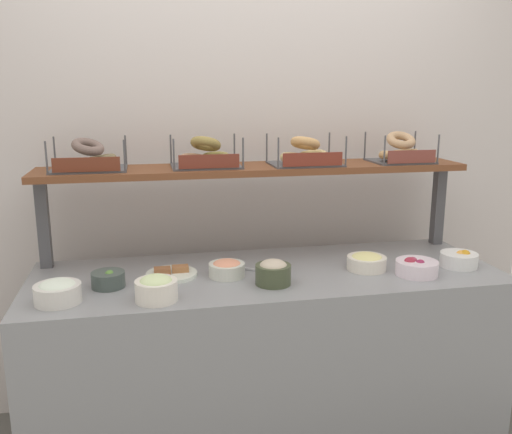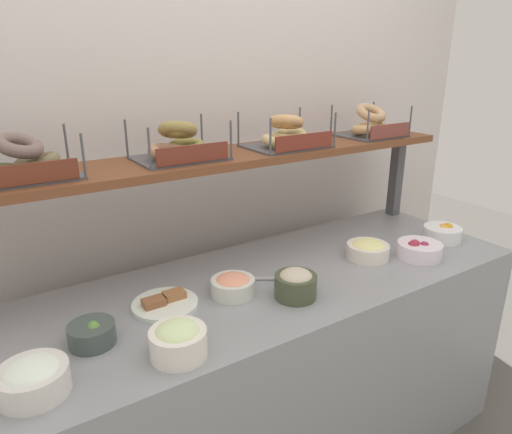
# 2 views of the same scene
# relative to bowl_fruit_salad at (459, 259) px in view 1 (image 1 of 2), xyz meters

# --- Properties ---
(back_wall) EXTENTS (3.22, 0.06, 2.40)m
(back_wall) POSITION_rel_bowl_fruit_salad_xyz_m (-0.86, 0.65, 0.32)
(back_wall) COLOR silver
(back_wall) RESTS_ON ground_plane
(deli_counter) EXTENTS (2.02, 0.70, 0.85)m
(deli_counter) POSITION_rel_bowl_fruit_salad_xyz_m (-0.86, 0.10, -0.46)
(deli_counter) COLOR gray
(deli_counter) RESTS_ON ground_plane
(shelf_riser_left) EXTENTS (0.05, 0.05, 0.40)m
(shelf_riser_left) POSITION_rel_bowl_fruit_salad_xyz_m (-1.81, 0.37, 0.17)
(shelf_riser_left) COLOR #4C4C51
(shelf_riser_left) RESTS_ON deli_counter
(shelf_riser_right) EXTENTS (0.05, 0.05, 0.40)m
(shelf_riser_right) POSITION_rel_bowl_fruit_salad_xyz_m (0.09, 0.37, 0.17)
(shelf_riser_right) COLOR #4C4C51
(shelf_riser_right) RESTS_ON deli_counter
(upper_shelf) EXTENTS (1.98, 0.32, 0.03)m
(upper_shelf) POSITION_rel_bowl_fruit_salad_xyz_m (-0.86, 0.37, 0.38)
(upper_shelf) COLOR brown
(upper_shelf) RESTS_ON shelf_riser_left
(bowl_fruit_salad) EXTENTS (0.16, 0.16, 0.08)m
(bowl_fruit_salad) POSITION_rel_bowl_fruit_salad_xyz_m (0.00, 0.00, 0.00)
(bowl_fruit_salad) COLOR white
(bowl_fruit_salad) RESTS_ON deli_counter
(bowl_lox_spread) EXTENTS (0.15, 0.15, 0.07)m
(bowl_lox_spread) POSITION_rel_bowl_fruit_salad_xyz_m (-1.04, 0.08, 0.00)
(bowl_lox_spread) COLOR silver
(bowl_lox_spread) RESTS_ON deli_counter
(bowl_egg_salad) EXTENTS (0.17, 0.17, 0.07)m
(bowl_egg_salad) POSITION_rel_bowl_fruit_salad_xyz_m (-0.42, 0.04, 0.00)
(bowl_egg_salad) COLOR white
(bowl_egg_salad) RESTS_ON deli_counter
(bowl_cream_cheese) EXTENTS (0.17, 0.17, 0.09)m
(bowl_cream_cheese) POSITION_rel_bowl_fruit_salad_xyz_m (-1.70, -0.09, 0.01)
(bowl_cream_cheese) COLOR silver
(bowl_cream_cheese) RESTS_ON deli_counter
(bowl_beet_salad) EXTENTS (0.18, 0.18, 0.08)m
(bowl_beet_salad) POSITION_rel_bowl_fruit_salad_xyz_m (-0.24, -0.07, 0.00)
(bowl_beet_salad) COLOR white
(bowl_beet_salad) RESTS_ON deli_counter
(bowl_tuna_salad) EXTENTS (0.15, 0.15, 0.10)m
(bowl_tuna_salad) POSITION_rel_bowl_fruit_salad_xyz_m (-0.87, -0.05, 0.02)
(bowl_tuna_salad) COLOR #424C33
(bowl_tuna_salad) RESTS_ON deli_counter
(bowl_veggie_mix) EXTENTS (0.13, 0.13, 0.07)m
(bowl_veggie_mix) POSITION_rel_bowl_fruit_salad_xyz_m (-1.53, 0.05, -0.00)
(bowl_veggie_mix) COLOR #434F4B
(bowl_veggie_mix) RESTS_ON deli_counter
(bowl_scallion_spread) EXTENTS (0.16, 0.16, 0.10)m
(bowl_scallion_spread) POSITION_rel_bowl_fruit_salad_xyz_m (-1.34, -0.14, 0.02)
(bowl_scallion_spread) COLOR white
(bowl_scallion_spread) RESTS_ON deli_counter
(serving_plate_white) EXTENTS (0.22, 0.22, 0.04)m
(serving_plate_white) POSITION_rel_bowl_fruit_salad_xyz_m (-1.27, 0.13, -0.02)
(serving_plate_white) COLOR white
(serving_plate_white) RESTS_ON deli_counter
(serving_spoon_near_plate) EXTENTS (0.16, 0.11, 0.01)m
(serving_spoon_near_plate) POSITION_rel_bowl_fruit_salad_xyz_m (-0.93, 0.14, -0.03)
(serving_spoon_near_plate) COLOR #B7B7BC
(serving_spoon_near_plate) RESTS_ON deli_counter
(bagel_basket_poppy) EXTENTS (0.32, 0.25, 0.14)m
(bagel_basket_poppy) POSITION_rel_bowl_fruit_salad_xyz_m (-1.60, 0.37, 0.44)
(bagel_basket_poppy) COLOR #4C4C51
(bagel_basket_poppy) RESTS_ON upper_shelf
(bagel_basket_everything) EXTENTS (0.31, 0.26, 0.15)m
(bagel_basket_everything) POSITION_rel_bowl_fruit_salad_xyz_m (-1.09, 0.37, 0.44)
(bagel_basket_everything) COLOR #4C4C51
(bagel_basket_everything) RESTS_ON upper_shelf
(bagel_basket_plain) EXTENTS (0.33, 0.25, 0.14)m
(bagel_basket_plain) POSITION_rel_bowl_fruit_salad_xyz_m (-0.63, 0.35, 0.44)
(bagel_basket_plain) COLOR #4C4C51
(bagel_basket_plain) RESTS_ON upper_shelf
(bagel_basket_sesame) EXTENTS (0.29, 0.26, 0.15)m
(bagel_basket_sesame) POSITION_rel_bowl_fruit_salad_xyz_m (-0.14, 0.35, 0.45)
(bagel_basket_sesame) COLOR #4C4C51
(bagel_basket_sesame) RESTS_ON upper_shelf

